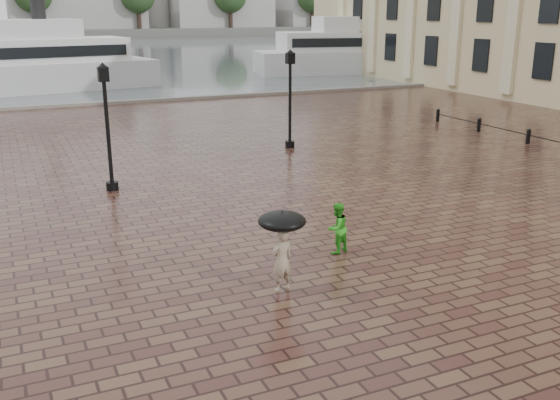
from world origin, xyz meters
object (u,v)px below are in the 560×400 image
Objects in this scene: street_lamps at (110,105)px; child_pedestrian at (337,228)px; adult_pedestrian at (282,260)px; ferry_near at (7,63)px; ferry_far at (369,50)px.

street_lamps is 14.54m from child_pedestrian.
ferry_near reaches higher than adult_pedestrian.
ferry_far is (34.70, 2.70, 0.03)m from ferry_near.
street_lamps is at bearing -95.26° from child_pedestrian.
adult_pedestrian is at bearing -113.54° from ferry_far.
adult_pedestrian is at bearing -94.19° from ferry_near.
ferry_far is at bearing -141.98° from child_pedestrian.
ferry_near is 34.80m from ferry_far.
ferry_near reaches higher than street_lamps.
ferry_near is at bearing -99.30° from child_pedestrian.
adult_pedestrian is 42.04m from ferry_near.
ferry_far is at bearing -5.99° from ferry_near.
adult_pedestrian is 53.73m from ferry_far.
ferry_near is at bearing -164.98° from ferry_far.
street_lamps is 10.20× the size of adult_pedestrian.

